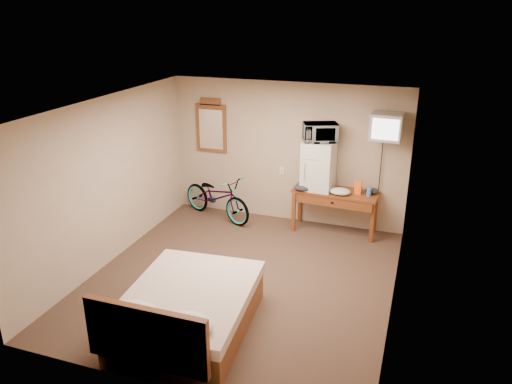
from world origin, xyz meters
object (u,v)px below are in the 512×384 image
microwave (320,132)px  crt_television (387,127)px  bed (186,311)px  mini_fridge (319,165)px  bicycle (217,197)px  wall_mirror (211,126)px  desk (335,198)px  blue_cup (369,192)px

microwave → crt_television: size_ratio=0.93×
crt_television → bed: 4.21m
microwave → bed: bearing=-124.8°
microwave → crt_television: crt_television is taller
mini_fridge → bicycle: (-1.83, -0.13, -0.75)m
microwave → bed: microwave is taller
crt_television → bicycle: (-2.88, -0.10, -1.50)m
mini_fridge → wall_mirror: size_ratio=0.84×
desk → blue_cup: bearing=-2.4°
wall_mirror → bicycle: bearing=-57.4°
crt_television → bicycle: crt_television is taller
mini_fridge → crt_television: crt_television is taller
microwave → bicycle: (-1.83, -0.13, -1.32)m
crt_television → wall_mirror: size_ratio=0.60×
desk → mini_fridge: bearing=172.0°
microwave → bicycle: microwave is taller
blue_cup → wall_mirror: (-2.93, 0.30, 0.81)m
bicycle → blue_cup: bearing=-66.9°
microwave → blue_cup: bearing=-25.8°
bicycle → desk: bearing=-65.9°
wall_mirror → bed: wall_mirror is taller
desk → wall_mirror: (-2.37, 0.27, 0.99)m
wall_mirror → desk: bearing=-6.6°
crt_television → mini_fridge: bearing=178.9°
mini_fridge → blue_cup: (0.87, -0.07, -0.35)m
bed → desk: bearing=71.5°
desk → mini_fridge: 0.62m
mini_fridge → wall_mirror: (-2.06, 0.23, 0.46)m
desk → crt_television: 1.48m
crt_television → bed: bearing=-118.8°
mini_fridge → crt_television: bearing=-1.1°
desk → blue_cup: blue_cup is taller
blue_cup → wall_mirror: 3.06m
blue_cup → crt_television: size_ratio=0.22×
blue_cup → crt_television: 1.12m
mini_fridge → crt_television: size_ratio=1.41×
mini_fridge → blue_cup: size_ratio=6.47×
desk → wall_mirror: 2.59m
microwave → wall_mirror: bearing=152.3°
mini_fridge → bed: size_ratio=0.42×
mini_fridge → bed: (-0.82, -3.42, -0.87)m
desk → wall_mirror: bearing=173.4°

